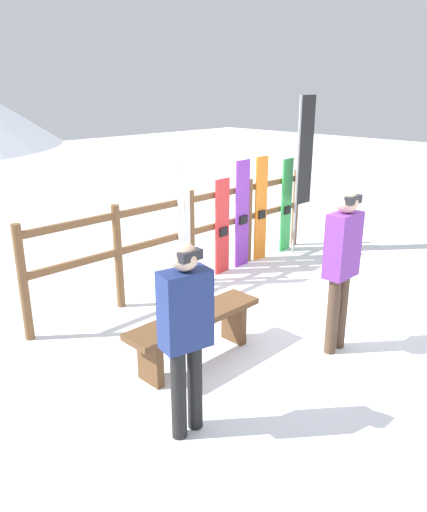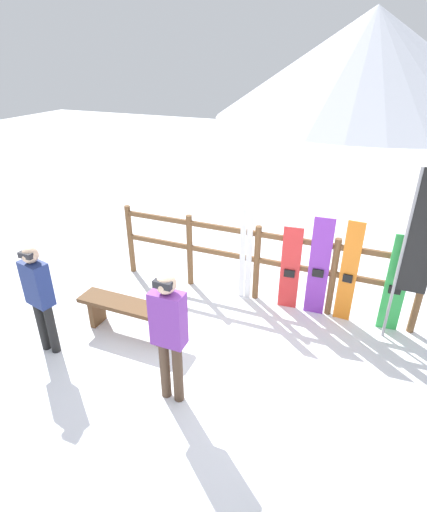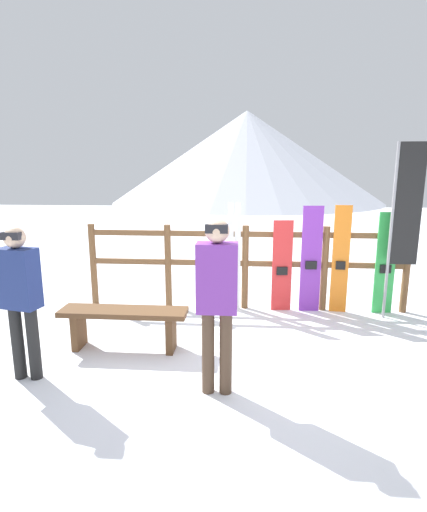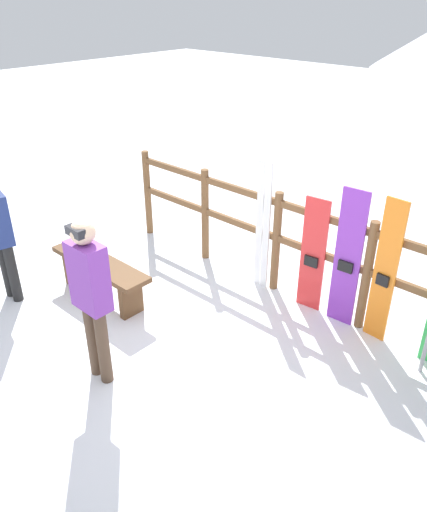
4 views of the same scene
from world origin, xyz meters
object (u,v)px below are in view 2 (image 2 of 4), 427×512
at_px(snowboard_purple, 319,268).
at_px(rental_flag, 416,244).
at_px(snowboard_green, 396,285).
at_px(bench, 128,311).
at_px(snowboard_red, 290,269).
at_px(person_navy, 39,293).
at_px(ski_pair_white, 246,253).
at_px(snowboard_orange, 349,273).
at_px(person_purple, 169,329).

bearing_deg(snowboard_purple, rental_flag, -9.88).
xyz_separation_m(snowboard_green, rental_flag, (0.09, -0.20, 0.73)).
bearing_deg(bench, rental_flag, 20.45).
height_order(snowboard_red, snowboard_green, snowboard_green).
height_order(snowboard_purple, rental_flag, rental_flag).
height_order(person_navy, ski_pair_white, ski_pair_white).
distance_m(snowboard_purple, rental_flag, 1.36).
bearing_deg(snowboard_red, snowboard_orange, 0.01).
distance_m(person_purple, snowboard_purple, 2.67).
height_order(bench, rental_flag, rental_flag).
relative_size(bench, person_navy, 0.96).
bearing_deg(snowboard_orange, snowboard_purple, -180.00).
bearing_deg(snowboard_orange, snowboard_red, -179.99).
distance_m(person_navy, snowboard_green, 4.77).
bearing_deg(person_navy, rental_flag, 25.55).
bearing_deg(person_purple, ski_pair_white, 88.00).
bearing_deg(rental_flag, snowboard_red, 172.72).
height_order(person_purple, snowboard_purple, person_purple).
distance_m(snowboard_orange, snowboard_green, 0.64).
distance_m(ski_pair_white, snowboard_purple, 1.13).
height_order(ski_pair_white, snowboard_purple, ski_pair_white).
relative_size(person_purple, snowboard_green, 1.11).
bearing_deg(snowboard_red, snowboard_purple, 0.03).
bearing_deg(ski_pair_white, bench, -129.08).
bearing_deg(person_purple, bench, 143.32).
xyz_separation_m(person_navy, snowboard_purple, (3.14, 2.25, -0.12)).
bearing_deg(snowboard_green, snowboard_red, -180.00).
distance_m(snowboard_red, snowboard_orange, 0.85).
bearing_deg(rental_flag, bench, -159.55).
distance_m(person_purple, snowboard_orange, 2.88).
height_order(snowboard_orange, snowboard_green, snowboard_orange).
bearing_deg(snowboard_purple, snowboard_orange, 0.00).
bearing_deg(snowboard_orange, person_navy, -147.68).
bearing_deg(snowboard_green, person_navy, -151.80).
bearing_deg(snowboard_orange, snowboard_green, -0.01).
height_order(person_navy, snowboard_green, person_navy).
height_order(person_navy, snowboard_red, person_navy).
xyz_separation_m(snowboard_red, snowboard_orange, (0.84, 0.00, 0.11)).
bearing_deg(person_navy, snowboard_green, 28.20).
distance_m(bench, ski_pair_white, 2.00).
bearing_deg(snowboard_red, rental_flag, -7.28).
bearing_deg(bench, person_navy, -136.35).
bearing_deg(person_navy, snowboard_purple, 35.67).
relative_size(snowboard_purple, snowboard_green, 1.05).
bearing_deg(rental_flag, snowboard_green, 114.62).
height_order(ski_pair_white, snowboard_green, ski_pair_white).
relative_size(snowboard_red, snowboard_orange, 0.86).
height_order(bench, snowboard_purple, snowboard_purple).
bearing_deg(person_navy, snowboard_orange, 32.32).
xyz_separation_m(person_navy, snowboard_green, (4.20, 2.25, -0.16)).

